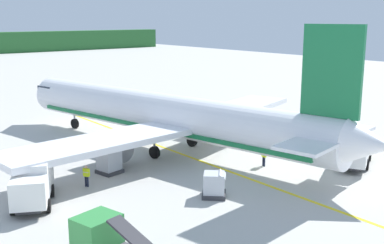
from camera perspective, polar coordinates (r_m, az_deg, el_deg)
airliner_foreground at (r=44.81m, az=-3.05°, el=0.80°), size 34.46×41.44×11.90m
service_truck_fuel at (r=34.39m, az=-18.36°, el=-6.51°), size 4.76×6.50×2.95m
service_truck_baggage at (r=42.92m, az=18.80°, el=-2.99°), size 6.46×4.83×2.61m
cargo_container_near at (r=33.92m, az=2.68°, el=-7.47°), size 2.32×2.32×1.84m
cargo_container_far at (r=39.38m, az=-9.83°, el=-4.61°), size 2.00×2.00×2.09m
crew_marshaller at (r=36.61m, az=-12.43°, el=-6.09°), size 0.41×0.57×1.64m
crew_loader_left at (r=41.02m, az=8.55°, el=-3.92°), size 0.30×0.62×1.63m
crew_loader_right at (r=28.69m, az=-10.40°, el=-11.31°), size 0.63×0.25×1.62m
crew_supervisor at (r=41.81m, az=-17.62°, el=-3.95°), size 0.52×0.45×1.75m
apron_guide_line at (r=42.40m, az=0.85°, el=-4.58°), size 0.30×60.00×0.01m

